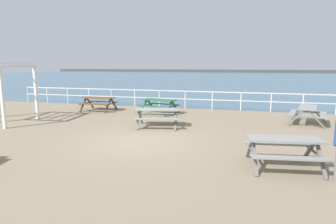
{
  "coord_description": "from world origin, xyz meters",
  "views": [
    {
      "loc": [
        3.53,
        -8.91,
        2.63
      ],
      "look_at": [
        0.62,
        1.58,
        0.8
      ],
      "focal_mm": 30.13,
      "sensor_mm": 36.0,
      "label": 1
    }
  ],
  "objects_px": {
    "picnic_table_mid_centre": "(308,111)",
    "picnic_table_near_right": "(284,145)",
    "picnic_table_far_left": "(99,101)",
    "picnic_table_far_right": "(157,113)",
    "picnic_table_corner": "(159,103)"
  },
  "relations": [
    {
      "from": "picnic_table_far_right",
      "to": "picnic_table_mid_centre",
      "type": "bearing_deg",
      "value": 8.61
    },
    {
      "from": "picnic_table_mid_centre",
      "to": "picnic_table_far_right",
      "type": "xyz_separation_m",
      "value": [
        -6.33,
        -2.41,
        0.0
      ]
    },
    {
      "from": "picnic_table_near_right",
      "to": "picnic_table_corner",
      "type": "bearing_deg",
      "value": 119.93
    },
    {
      "from": "picnic_table_far_left",
      "to": "picnic_table_mid_centre",
      "type": "bearing_deg",
      "value": -4.51
    },
    {
      "from": "picnic_table_far_left",
      "to": "picnic_table_far_right",
      "type": "relative_size",
      "value": 0.87
    },
    {
      "from": "picnic_table_mid_centre",
      "to": "picnic_table_far_right",
      "type": "distance_m",
      "value": 6.77
    },
    {
      "from": "picnic_table_mid_centre",
      "to": "picnic_table_near_right",
      "type": "bearing_deg",
      "value": 177.4
    },
    {
      "from": "picnic_table_far_left",
      "to": "picnic_table_far_right",
      "type": "xyz_separation_m",
      "value": [
        4.59,
        -3.21,
        0.0
      ]
    },
    {
      "from": "picnic_table_far_right",
      "to": "picnic_table_corner",
      "type": "xyz_separation_m",
      "value": [
        -0.91,
        3.22,
        0.0
      ]
    },
    {
      "from": "picnic_table_mid_centre",
      "to": "picnic_table_far_left",
      "type": "height_order",
      "value": "same"
    },
    {
      "from": "picnic_table_near_right",
      "to": "picnic_table_mid_centre",
      "type": "height_order",
      "value": "same"
    },
    {
      "from": "picnic_table_corner",
      "to": "picnic_table_near_right",
      "type": "bearing_deg",
      "value": -38.06
    },
    {
      "from": "picnic_table_near_right",
      "to": "picnic_table_far_left",
      "type": "distance_m",
      "value": 11.54
    },
    {
      "from": "picnic_table_far_left",
      "to": "picnic_table_corner",
      "type": "bearing_deg",
      "value": -0.22
    },
    {
      "from": "picnic_table_mid_centre",
      "to": "picnic_table_corner",
      "type": "distance_m",
      "value": 7.29
    }
  ]
}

